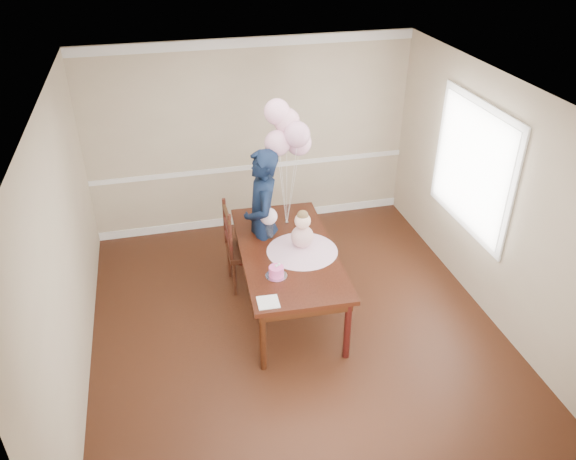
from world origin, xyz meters
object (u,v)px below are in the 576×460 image
Objects in this scene: dining_chair_seat at (247,250)px; woman at (263,222)px; dining_table_top at (287,252)px; birthday_cake at (276,271)px.

dining_chair_seat is 0.27× the size of woman.
woman is (0.19, -0.09, 0.42)m from dining_chair_seat.
dining_table_top is at bearing -56.67° from dining_chair_seat.
dining_table_top is at bearing 63.31° from birthday_cake.
birthday_cake is 1.09m from dining_chair_seat.
dining_chair_seat is (-0.37, 0.56, -0.27)m from dining_table_top.
woman is at bearing 87.17° from birthday_cake.
woman is (0.05, 0.94, 0.06)m from birthday_cake.
dining_chair_seat is at bearing 126.66° from dining_table_top.
woman is (-0.19, 0.47, 0.15)m from dining_table_top.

